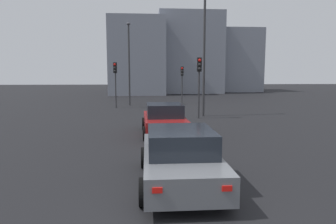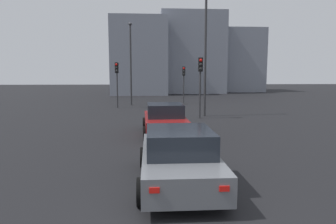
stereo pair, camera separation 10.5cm
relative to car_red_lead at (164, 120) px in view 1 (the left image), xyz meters
The scene contains 11 objects.
ground_plane 8.34m from the car_red_lead, behind, with size 160.00×160.00×0.20m, color black.
car_red_lead is the anchor object (origin of this frame).
car_grey_second 6.50m from the car_red_lead, behind, with size 4.47×2.10×1.49m.
traffic_light_near_left 6.09m from the car_red_lead, 26.83° to the right, with size 0.32×0.28×3.95m.
traffic_light_near_right 15.89m from the car_red_lead, ahead, with size 0.32×0.30×3.64m.
traffic_light_far_left 12.45m from the car_red_lead, 16.38° to the left, with size 0.32×0.30×3.88m.
street_lamp_kerbside 14.67m from the car_red_lead, ahead, with size 0.56×0.36×7.56m.
street_lamp_far 8.13m from the car_red_lead, 26.46° to the right, with size 0.56×0.36×8.56m.
building_facade_left 40.03m from the car_red_lead, 20.54° to the right, with size 8.86×8.25×10.24m, color gray.
building_facade_center 37.75m from the car_red_lead, ahead, with size 14.81×9.70×12.13m, color gray.
building_facade_right 34.17m from the car_red_lead, ahead, with size 15.36×7.81×10.72m, color gray.
Camera 1 is at (-5.83, 0.81, 2.89)m, focal length 31.98 mm.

